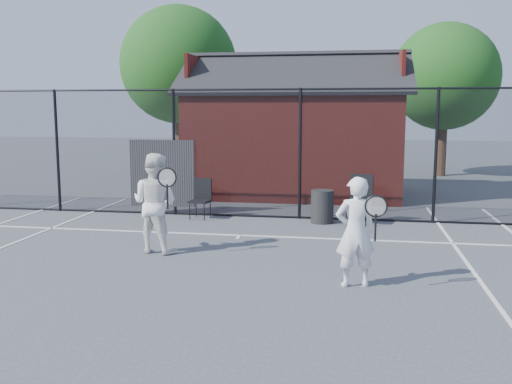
% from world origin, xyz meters
% --- Properties ---
extents(ground, '(80.00, 80.00, 0.00)m').
position_xyz_m(ground, '(0.00, 0.00, 0.00)').
color(ground, '#42464C').
rests_on(ground, ground).
extents(court_lines, '(11.02, 18.00, 0.01)m').
position_xyz_m(court_lines, '(0.00, -1.32, 0.01)').
color(court_lines, silver).
rests_on(court_lines, ground).
extents(fence, '(22.04, 3.00, 3.00)m').
position_xyz_m(fence, '(-0.30, 5.00, 1.45)').
color(fence, black).
rests_on(fence, ground).
extents(clubhouse, '(6.50, 4.36, 4.19)m').
position_xyz_m(clubhouse, '(0.50, 9.00, 1.61)').
color(clubhouse, maroon).
rests_on(clubhouse, ground).
extents(tree_left, '(4.48, 4.48, 6.44)m').
position_xyz_m(tree_left, '(-4.50, 13.50, 4.19)').
color(tree_left, '#361F15').
rests_on(tree_left, ground).
extents(tree_right, '(3.97, 3.97, 5.70)m').
position_xyz_m(tree_right, '(5.50, 14.50, 3.71)').
color(tree_right, '#361F15').
rests_on(tree_right, ground).
extents(player_front, '(0.75, 0.59, 1.59)m').
position_xyz_m(player_front, '(2.27, 0.05, 0.80)').
color(player_front, white).
rests_on(player_front, ground).
extents(player_back, '(1.02, 0.84, 1.77)m').
position_xyz_m(player_back, '(-1.23, 1.47, 0.88)').
color(player_back, white).
rests_on(player_back, ground).
extents(chair_left, '(0.50, 0.51, 0.91)m').
position_xyz_m(chair_left, '(-1.27, 4.60, 0.45)').
color(chair_left, black).
rests_on(chair_left, ground).
extents(chair_right, '(0.63, 0.64, 1.06)m').
position_xyz_m(chair_right, '(2.36, 4.59, 0.53)').
color(chair_right, black).
rests_on(chair_right, ground).
extents(waste_bin, '(0.52, 0.52, 0.74)m').
position_xyz_m(waste_bin, '(1.55, 4.60, 0.37)').
color(waste_bin, black).
rests_on(waste_bin, ground).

